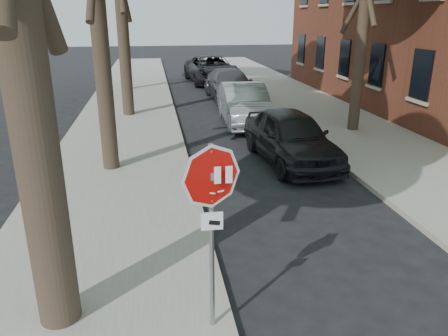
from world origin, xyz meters
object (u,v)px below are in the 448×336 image
object	(u,v)px
car_b	(244,104)
car_c	(230,85)
car_a	(291,137)
stop_sign	(212,204)
car_d	(212,70)

from	to	relation	value
car_b	car_c	world-z (taller)	car_b
car_a	car_c	world-z (taller)	car_a
stop_sign	car_c	world-z (taller)	stop_sign
stop_sign	car_c	bearing A→B (deg)	79.20
car_b	car_a	bearing A→B (deg)	-83.58
car_b	car_d	size ratio (longest dim) A/B	0.78
car_a	car_d	distance (m)	16.27
car_a	car_c	distance (m)	10.29
car_b	car_d	xyz separation A→B (m)	(0.23, 11.29, 0.06)
stop_sign	car_c	xyz separation A→B (m)	(3.30, 17.31, -1.19)
stop_sign	car_d	size ratio (longest dim) A/B	0.43
car_d	car_a	bearing A→B (deg)	-93.62
car_a	car_c	size ratio (longest dim) A/B	0.87
car_a	car_b	distance (m)	4.99
stop_sign	car_d	world-z (taller)	stop_sign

